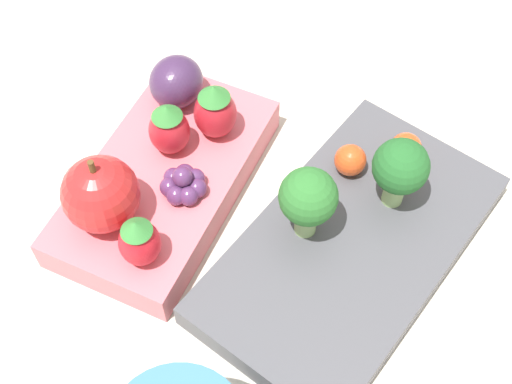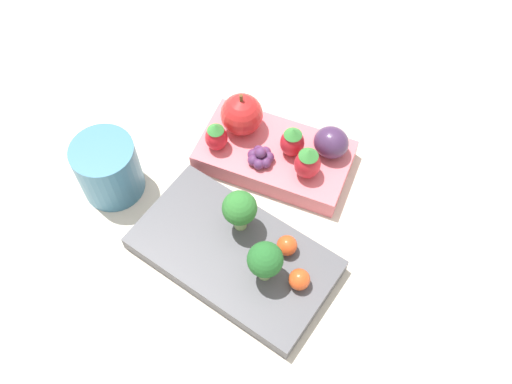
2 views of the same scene
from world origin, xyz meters
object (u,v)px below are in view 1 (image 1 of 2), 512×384
(plum, at_px, (176,82))
(grape_cluster, at_px, (183,184))
(cherry_tomato_1, at_px, (406,149))
(strawberry_2, at_px, (139,241))
(bento_box_fruit, at_px, (166,181))
(broccoli_floret_1, at_px, (308,199))
(broccoli_floret_0, at_px, (400,168))
(apple, at_px, (101,194))
(bento_box_savoury, at_px, (351,246))
(strawberry_0, at_px, (169,128))
(strawberry_1, at_px, (215,111))
(cherry_tomato_0, at_px, (350,160))

(plum, height_order, grape_cluster, plum)
(plum, bearing_deg, cherry_tomato_1, 100.79)
(strawberry_2, bearing_deg, cherry_tomato_1, 143.19)
(bento_box_fruit, distance_m, broccoli_floret_1, 0.12)
(bento_box_fruit, relative_size, broccoli_floret_0, 3.26)
(cherry_tomato_1, bearing_deg, apple, -47.60)
(broccoli_floret_0, bearing_deg, cherry_tomato_1, -170.70)
(strawberry_2, bearing_deg, bento_box_savoury, 125.34)
(bento_box_savoury, distance_m, broccoli_floret_1, 0.06)
(broccoli_floret_0, bearing_deg, strawberry_0, -76.76)
(bento_box_savoury, height_order, cherry_tomato_1, cherry_tomato_1)
(apple, bearing_deg, strawberry_0, 173.74)
(cherry_tomato_1, height_order, grape_cluster, grape_cluster)
(strawberry_0, height_order, grape_cluster, strawberry_0)
(strawberry_1, bearing_deg, grape_cluster, 6.80)
(strawberry_0, bearing_deg, bento_box_savoury, 88.31)
(apple, relative_size, strawberry_1, 1.28)
(strawberry_0, relative_size, strawberry_1, 0.94)
(cherry_tomato_1, xyz_separation_m, plum, (0.03, -0.17, 0.01))
(apple, bearing_deg, cherry_tomato_1, 132.40)
(cherry_tomato_1, bearing_deg, cherry_tomato_0, -47.97)
(bento_box_fruit, distance_m, cherry_tomato_1, 0.17)
(bento_box_fruit, distance_m, strawberry_2, 0.08)
(cherry_tomato_1, relative_size, strawberry_0, 0.52)
(broccoli_floret_1, xyz_separation_m, strawberry_0, (-0.01, -0.11, -0.01))
(broccoli_floret_0, height_order, grape_cluster, broccoli_floret_0)
(broccoli_floret_0, relative_size, broccoli_floret_1, 0.99)
(strawberry_1, bearing_deg, bento_box_fruit, -18.30)
(strawberry_2, bearing_deg, apple, -111.24)
(strawberry_1, bearing_deg, cherry_tomato_0, 100.45)
(strawberry_1, relative_size, strawberry_2, 1.13)
(bento_box_savoury, bearing_deg, broccoli_floret_1, -74.01)
(cherry_tomato_1, bearing_deg, bento_box_savoury, -3.69)
(cherry_tomato_1, relative_size, strawberry_1, 0.49)
(strawberry_0, bearing_deg, cherry_tomato_1, 116.24)
(bento_box_fruit, bearing_deg, apple, -14.30)
(broccoli_floret_0, relative_size, strawberry_1, 1.23)
(cherry_tomato_1, relative_size, grape_cluster, 0.72)
(apple, bearing_deg, broccoli_floret_1, 115.10)
(bento_box_savoury, xyz_separation_m, strawberry_2, (0.08, -0.11, 0.04))
(strawberry_1, xyz_separation_m, strawberry_2, (0.11, 0.01, -0.00))
(bento_box_fruit, bearing_deg, cherry_tomato_1, 122.85)
(plum, bearing_deg, bento_box_fruit, 22.36)
(broccoli_floret_0, bearing_deg, strawberry_1, -86.36)
(grape_cluster, bearing_deg, strawberry_1, -173.20)
(cherry_tomato_0, relative_size, strawberry_1, 0.48)
(cherry_tomato_1, bearing_deg, plum, -79.21)
(bento_box_savoury, relative_size, strawberry_1, 5.08)
(broccoli_floret_1, height_order, strawberry_0, broccoli_floret_1)
(apple, xyz_separation_m, strawberry_0, (-0.07, 0.01, -0.00))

